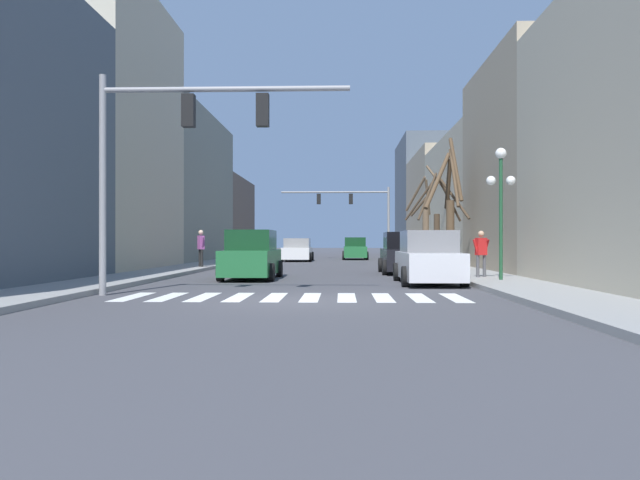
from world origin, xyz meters
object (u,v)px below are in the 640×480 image
car_parked_left_near (297,250)px  street_tree_left_mid (427,223)px  street_tree_left_far (450,205)px  car_parked_right_far (428,259)px  pedestrian_near_right_corner (481,250)px  car_driving_away_lane (405,254)px  car_parked_right_mid (252,256)px  street_tree_right_far (437,221)px  street_lamp_right_corner (501,186)px  pedestrian_waiting_at_curb (201,245)px  traffic_signal_far (355,205)px  car_parked_left_far (355,249)px  traffic_signal_near (176,135)px

car_parked_left_near → street_tree_left_mid: size_ratio=0.81×
street_tree_left_mid → street_tree_left_far: bearing=-90.0°
car_parked_right_far → street_tree_left_mid: (2.40, 18.00, 1.73)m
car_parked_right_far → pedestrian_near_right_corner: (2.04, 1.35, 0.30)m
car_driving_away_lane → street_tree_left_far: street_tree_left_far is taller
car_parked_right_mid → street_tree_left_far: bearing=130.6°
car_parked_right_far → street_tree_right_far: street_tree_right_far is taller
street_lamp_right_corner → pedestrian_waiting_at_curb: bearing=140.5°
street_lamp_right_corner → pedestrian_waiting_at_curb: (-12.14, 10.00, -1.97)m
car_parked_right_mid → street_tree_right_far: 12.13m
traffic_signal_far → car_parked_left_far: bearing=-90.0°
traffic_signal_near → traffic_signal_far: traffic_signal_far is taller
street_tree_left_mid → traffic_signal_near: bearing=-112.7°
car_parked_right_far → car_parked_left_near: car_parked_right_far is taller
car_driving_away_lane → pedestrian_near_right_corner: size_ratio=2.68×
car_driving_away_lane → car_parked_left_near: bearing=19.4°
traffic_signal_near → car_parked_right_mid: (0.92, 7.20, -3.31)m
traffic_signal_near → street_lamp_right_corner: (9.48, 4.57, -0.96)m
pedestrian_near_right_corner → street_lamp_right_corner: bearing=77.1°
car_parked_left_far → street_tree_left_mid: (4.23, -9.79, 1.75)m
street_lamp_right_corner → car_parked_right_mid: bearing=162.9°
traffic_signal_near → street_tree_left_mid: bearing=67.3°
traffic_signal_near → car_parked_right_mid: 7.98m
traffic_signal_near → car_parked_left_near: bearing=87.6°
car_driving_away_lane → traffic_signal_near: bearing=148.0°
pedestrian_waiting_at_curb → pedestrian_near_right_corner: size_ratio=1.12×
car_driving_away_lane → traffic_signal_far: bearing=4.4°
traffic_signal_far → car_parked_right_far: traffic_signal_far is taller
street_lamp_right_corner → pedestrian_waiting_at_curb: street_lamp_right_corner is taller
car_parked_right_mid → street_tree_left_mid: 17.88m
traffic_signal_near → street_tree_left_far: bearing=56.8°
traffic_signal_far → car_parked_right_mid: traffic_signal_far is taller
traffic_signal_far → street_lamp_right_corner: bearing=-82.0°
car_parked_left_near → street_tree_left_far: 16.03m
traffic_signal_near → car_driving_away_lane: size_ratio=1.49×
pedestrian_waiting_at_curb → car_parked_left_far: bearing=125.5°
traffic_signal_far → car_parked_right_mid: 27.35m
street_lamp_right_corner → traffic_signal_near: bearing=-154.3°
street_lamp_right_corner → pedestrian_waiting_at_curb: size_ratio=2.37×
street_tree_right_far → street_tree_left_mid: street_tree_left_mid is taller
traffic_signal_near → traffic_signal_far: 34.39m
car_driving_away_lane → pedestrian_waiting_at_curb: (-9.72, 3.26, 0.39)m
car_parked_right_far → pedestrian_near_right_corner: 2.46m
street_lamp_right_corner → car_parked_right_far: bearing=175.0°
car_parked_right_mid → street_tree_right_far: size_ratio=1.00×
pedestrian_near_right_corner → street_tree_left_mid: (0.36, 16.65, 1.44)m
car_parked_right_mid → street_tree_left_mid: bearing=151.0°
traffic_signal_near → street_lamp_right_corner: 10.56m
street_lamp_right_corner → street_tree_left_mid: street_tree_left_mid is taller
street_tree_left_mid → car_parked_left_near: bearing=147.9°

